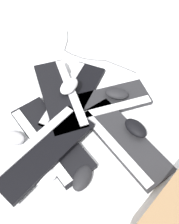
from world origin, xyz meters
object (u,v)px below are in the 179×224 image
Objects in this scene: keyboard_0 at (103,102)px; mouse_2 at (12,138)px; keyboard_5 at (44,150)px; keyboard_3 at (124,141)px; mouse_0 at (117,93)px; mouse_5 at (136,128)px; mouse_3 at (69,86)px; keyboard_2 at (51,139)px; keyboard_1 at (74,96)px; mouse_1 at (82,178)px; mouse_4 at (44,176)px; keyboard_4 at (60,95)px.

mouse_2 is (-0.41, 0.16, 0.01)m from keyboard_0.
keyboard_0 is 1.03× the size of keyboard_5.
mouse_2 is at bearing 130.63° from keyboard_3.
keyboard_0 is 4.14× the size of mouse_2.
mouse_0 is 0.20m from mouse_5.
keyboard_0 is 4.14× the size of mouse_0.
keyboard_2 is at bearing 13.45° from mouse_3.
mouse_1 reaches higher than keyboard_1.
mouse_5 is (0.30, -0.03, 0.03)m from mouse_1.
keyboard_2 is (-0.24, -0.09, 0.00)m from keyboard_1.
keyboard_0 is 0.43m from mouse_4.
keyboard_0 is 0.99× the size of keyboard_2.
keyboard_5 is at bearing -146.16° from keyboard_4.
keyboard_3 is (-0.04, -0.33, 0.00)m from keyboard_1.
mouse_2 reaches higher than keyboard_2.
mouse_0 is 1.00× the size of mouse_5.
mouse_2 is at bearing -178.39° from keyboard_4.
mouse_0 is 1.00× the size of mouse_2.
mouse_4 is (-0.13, -0.10, 0.01)m from keyboard_2.
mouse_3 is at bearing 59.21° from mouse_4.
mouse_3 is at bearing 33.47° from mouse_1.
mouse_0 is 1.00× the size of mouse_1.
keyboard_3 is at bearing -21.90° from mouse_1.
keyboard_4 is 0.41m from mouse_1.
keyboard_1 is 0.25m from keyboard_2.
keyboard_5 reaches higher than mouse_2.
mouse_1 is 1.00× the size of mouse_3.
keyboard_2 and keyboard_3 have the same top height.
keyboard_5 is 0.32m from mouse_3.
keyboard_1 is at bearing 83.46° from keyboard_3.
keyboard_0 is at bearing 103.66° from mouse_3.
keyboard_5 is 0.42m from mouse_0.
keyboard_2 is 4.18× the size of mouse_4.
mouse_2 is at bearing 175.53° from keyboard_1.
keyboard_2 is at bearing 62.16° from mouse_1.
mouse_2 and mouse_4 have the same top height.
keyboard_1 is (-0.06, 0.13, 0.00)m from keyboard_0.
mouse_5 is (-0.10, -0.18, 0.00)m from mouse_0.
keyboard_2 is 0.22m from keyboard_4.
mouse_0 is 0.50m from mouse_2.
mouse_5 reaches higher than keyboard_5.
keyboard_1 is at bearing -121.23° from mouse_2.
keyboard_1 is 0.07m from keyboard_4.
keyboard_5 is 0.19m from mouse_1.
mouse_0 reaches higher than mouse_1.
mouse_0 is at bearing -24.21° from keyboard_0.
keyboard_3 is (-0.10, -0.20, 0.00)m from keyboard_0.
mouse_3 is (0.23, 0.11, 0.07)m from keyboard_2.
mouse_0 is at bearing 3.37° from mouse_1.
mouse_4 is at bearing -143.02° from keyboard_4.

